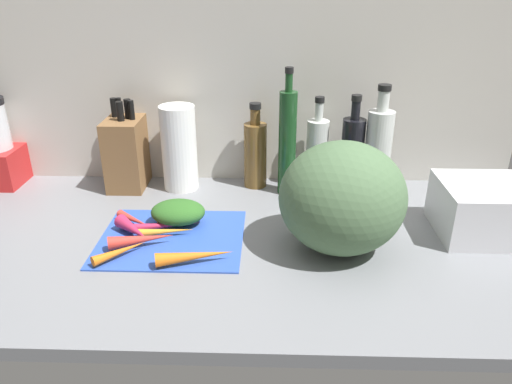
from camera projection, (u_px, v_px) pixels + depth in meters
ground_plane at (221, 242)px, 121.13cm from camera, size 170.00×80.00×3.00cm
wall_back at (231, 82)px, 142.96cm from camera, size 170.00×3.00×60.00cm
cutting_board at (172, 237)px, 119.38cm from camera, size 34.71×29.31×0.80cm
carrot_0 at (166, 225)px, 122.05cm from camera, size 16.55×5.10×2.03cm
carrot_1 at (133, 229)px, 118.65cm from camera, size 11.10×11.10×3.49cm
carrot_2 at (181, 214)px, 127.04cm from camera, size 12.62×8.25×2.80cm
carrot_3 at (195, 256)px, 108.01cm from camera, size 17.53×7.19×3.16cm
carrot_4 at (134, 220)px, 124.62cm from camera, size 10.48×8.34×2.16cm
carrot_5 at (120, 252)px, 110.43cm from camera, size 11.06×10.43×2.34cm
carrot_6 at (166, 231)px, 119.30cm from camera, size 13.54×4.23×2.03cm
carrot_7 at (141, 239)px, 114.54cm from camera, size 15.44×7.59×3.27cm
carrot_greens_pile at (178, 212)px, 124.45cm from camera, size 13.84×10.64×5.85cm
winter_squash at (342, 198)px, 110.29cm from camera, size 28.81×26.98×26.09cm
knife_block at (127, 152)px, 144.84cm from camera, size 10.38×15.88×26.37cm
paper_towel_roll at (179, 148)px, 142.49cm from camera, size 10.22×10.22×25.05cm
bottle_0 at (255, 153)px, 144.80cm from camera, size 6.78×6.78×25.47cm
bottle_1 at (287, 142)px, 137.98cm from camera, size 5.04×5.04×36.49cm
bottle_2 at (317, 152)px, 144.02cm from camera, size 6.41×6.41×27.43cm
bottle_3 at (352, 155)px, 139.82cm from camera, size 6.52×6.52×28.97cm
bottle_4 at (378, 151)px, 138.11cm from camera, size 7.41×7.41×32.06cm
dish_rack at (492, 209)px, 119.83cm from camera, size 26.07×20.67×12.94cm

